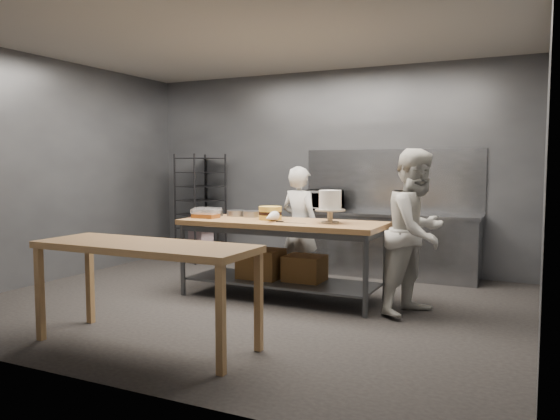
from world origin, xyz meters
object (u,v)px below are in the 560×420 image
Objects in this scene: frosted_cake_stand at (330,202)px; chef_behind at (300,226)px; chef_right at (417,232)px; near_counter at (145,253)px; work_table at (281,250)px; layer_cake at (270,213)px; speed_rack at (200,209)px; microwave at (323,200)px.

chef_behind is at bearing 132.83° from frosted_cake_stand.
chef_behind is 1.10m from frosted_cake_stand.
chef_right is at bearing 171.65° from chef_behind.
near_counter is at bearing -114.66° from frosted_cake_stand.
layer_cake is at bearing 172.33° from work_table.
layer_cake is (-1.74, 0.04, 0.13)m from chef_right.
speed_rack is 4.72× the size of frosted_cake_stand.
speed_rack is at bearing 149.19° from frosted_cake_stand.
speed_rack is 1.13× the size of chef_behind.
microwave is at bearing 113.68° from frosted_cake_stand.
microwave is at bearing 2.17° from speed_rack.
chef_right is 4.70× the size of frosted_cake_stand.
work_table is 1.37× the size of speed_rack.
microwave reaches higher than near_counter.
chef_behind is at bearing -23.92° from speed_rack.
frosted_cake_stand is at bearing 112.30° from chef_right.
microwave is (-0.17, 1.79, 0.48)m from work_table.
chef_behind reaches higher than frosted_cake_stand.
work_table is 1.38× the size of chef_right.
speed_rack is 3.40m from frosted_cake_stand.
speed_rack is at bearing 141.66° from layer_cake.
frosted_cake_stand is at bearing 148.61° from chef_behind.
chef_behind is 0.75m from layer_cake.
chef_behind is 4.19× the size of frosted_cake_stand.
microwave is at bearing 66.07° from chef_right.
chef_behind is 1.83m from chef_right.
chef_right is at bearing 47.09° from near_counter.
near_counter is 1.14× the size of speed_rack.
chef_right is at bearing -0.69° from work_table.
chef_right is 1.01m from frosted_cake_stand.
work_table is at bearing 81.48° from near_counter.
frosted_cake_stand is at bearing 65.34° from near_counter.
chef_behind is (2.21, -0.98, -0.08)m from speed_rack.
microwave is (-1.76, 1.81, 0.18)m from chef_right.
work_table is 1.20× the size of near_counter.
microwave is 1.77m from layer_cake.
chef_behind is 2.87× the size of microwave.
work_table is 1.86m from microwave.
work_table is at bearing -36.79° from speed_rack.
chef_right is 2.53m from microwave.
frosted_cake_stand reaches higher than near_counter.
work_table is 2.87m from speed_rack.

